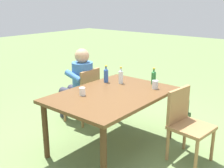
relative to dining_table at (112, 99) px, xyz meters
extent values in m
plane|color=#6B844C|center=(0.00, 0.00, -0.67)|extent=(24.00, 24.00, 0.00)
cube|color=brown|center=(0.00, 0.00, 0.06)|extent=(1.57, 1.09, 0.04)
cylinder|color=#4C311A|center=(-0.70, -0.47, -0.31)|extent=(0.07, 0.07, 0.71)
cylinder|color=#4C311A|center=(0.70, -0.47, -0.31)|extent=(0.07, 0.07, 0.71)
cylinder|color=#4C311A|center=(-0.70, 0.47, -0.31)|extent=(0.07, 0.07, 0.71)
cylinder|color=#4C311A|center=(0.70, 0.47, -0.31)|extent=(0.07, 0.07, 0.71)
cube|color=#A37547|center=(0.35, 0.93, -0.24)|extent=(0.47, 0.47, 0.04)
cube|color=#A37547|center=(0.36, 0.73, -0.01)|extent=(0.42, 0.07, 0.42)
cylinder|color=#A37547|center=(0.53, 1.13, -0.46)|extent=(0.04, 0.04, 0.41)
cylinder|color=#A37547|center=(0.15, 1.11, -0.46)|extent=(0.04, 0.04, 0.41)
cylinder|color=#A37547|center=(0.55, 0.75, -0.46)|extent=(0.04, 0.04, 0.41)
cylinder|color=#A37547|center=(0.17, 0.73, -0.46)|extent=(0.04, 0.04, 0.41)
cube|color=#A37547|center=(0.35, -0.93, -0.24)|extent=(0.49, 0.49, 0.04)
cube|color=#A37547|center=(0.38, -0.73, -0.01)|extent=(0.42, 0.09, 0.42)
cylinder|color=#A37547|center=(0.14, -1.09, -0.46)|extent=(0.04, 0.04, 0.41)
cylinder|color=#A37547|center=(0.52, -1.14, -0.46)|extent=(0.04, 0.04, 0.41)
cylinder|color=#A37547|center=(0.19, -0.72, -0.46)|extent=(0.04, 0.04, 0.41)
cylinder|color=#A37547|center=(0.56, -0.76, -0.46)|extent=(0.04, 0.04, 0.41)
cylinder|color=#3D70B2|center=(0.35, 0.88, 0.04)|extent=(0.32, 0.32, 0.52)
sphere|color=tan|center=(0.35, 0.88, 0.40)|extent=(0.22, 0.22, 0.22)
cylinder|color=#383847|center=(0.44, 1.08, -0.22)|extent=(0.14, 0.40, 0.14)
cylinder|color=#383847|center=(0.44, 1.28, -0.44)|extent=(0.11, 0.11, 0.45)
cylinder|color=#3D70B2|center=(0.54, 0.88, 0.12)|extent=(0.09, 0.31, 0.16)
cylinder|color=#383847|center=(0.26, 1.08, -0.22)|extent=(0.14, 0.40, 0.14)
cylinder|color=#383847|center=(0.26, 1.28, -0.44)|extent=(0.11, 0.11, 0.45)
cylinder|color=#3D70B2|center=(0.16, 0.88, 0.12)|extent=(0.09, 0.31, 0.16)
cylinder|color=#287A38|center=(0.67, -0.19, 0.17)|extent=(0.06, 0.06, 0.17)
cone|color=#287A38|center=(0.67, -0.19, 0.26)|extent=(0.06, 0.06, 0.02)
cylinder|color=#287A38|center=(0.67, -0.19, 0.29)|extent=(0.03, 0.03, 0.02)
cylinder|color=yellow|center=(0.67, -0.19, 0.31)|extent=(0.03, 0.03, 0.02)
cylinder|color=white|center=(0.42, 0.18, 0.17)|extent=(0.06, 0.06, 0.17)
cone|color=white|center=(0.42, 0.18, 0.27)|extent=(0.06, 0.06, 0.02)
cylinder|color=white|center=(0.42, 0.18, 0.29)|extent=(0.03, 0.03, 0.02)
cylinder|color=yellow|center=(0.42, 0.18, 0.31)|extent=(0.03, 0.03, 0.02)
cylinder|color=#2D56A3|center=(0.33, 0.38, 0.17)|extent=(0.06, 0.06, 0.18)
cone|color=#2D56A3|center=(0.33, 0.38, 0.27)|extent=(0.06, 0.06, 0.02)
cylinder|color=#2D56A3|center=(0.33, 0.38, 0.30)|extent=(0.03, 0.03, 0.02)
cylinder|color=yellow|center=(0.33, 0.38, 0.32)|extent=(0.03, 0.03, 0.02)
cylinder|color=silver|center=(0.50, -0.32, 0.14)|extent=(0.08, 0.08, 0.11)
cylinder|color=white|center=(-0.30, 0.23, 0.13)|extent=(0.07, 0.07, 0.10)
cube|color=#47663D|center=(1.18, -0.39, -0.48)|extent=(0.29, 0.15, 0.39)
cube|color=#395130|center=(1.18, -0.49, -0.55)|extent=(0.21, 0.06, 0.17)
camera|label=1|loc=(-2.54, -2.09, 1.19)|focal=44.38mm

